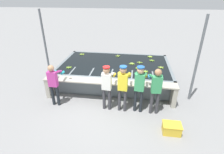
{
  "coord_description": "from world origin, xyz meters",
  "views": [
    {
      "loc": [
        0.92,
        -5.45,
        3.85
      ],
      "look_at": [
        0.0,
        1.1,
        0.59
      ],
      "focal_mm": 28.0,
      "sensor_mm": 36.0,
      "label": 1
    }
  ],
  "objects_px": {
    "banana_bunch_floating_1": "(150,57)",
    "knife_0": "(145,84)",
    "banana_bunch_floating_7": "(132,64)",
    "banana_bunch_floating_10": "(122,73)",
    "banana_bunch_floating_6": "(138,68)",
    "support_post_left": "(45,46)",
    "banana_bunch_floating_2": "(140,62)",
    "crate": "(172,128)",
    "worker_3": "(140,85)",
    "banana_bunch_floating_8": "(161,67)",
    "banana_bunch_floating_3": "(82,54)",
    "banana_bunch_floating_9": "(118,56)",
    "banana_bunch_floating_4": "(152,60)",
    "support_post_right": "(197,61)",
    "banana_bunch_floating_0": "(69,67)",
    "worker_1": "(107,84)",
    "knife_1": "(72,78)",
    "worker_2": "(123,84)",
    "worker_4": "(156,87)",
    "worker_0": "(54,82)",
    "banana_bunch_floating_5": "(145,71)"
  },
  "relations": [
    {
      "from": "banana_bunch_floating_1",
      "to": "knife_0",
      "type": "relative_size",
      "value": 0.86
    },
    {
      "from": "banana_bunch_floating_7",
      "to": "banana_bunch_floating_10",
      "type": "height_order",
      "value": "same"
    },
    {
      "from": "banana_bunch_floating_6",
      "to": "support_post_left",
      "type": "bearing_deg",
      "value": 177.91
    },
    {
      "from": "banana_bunch_floating_2",
      "to": "crate",
      "type": "xyz_separation_m",
      "value": [
        0.99,
        -3.53,
        -0.69
      ]
    },
    {
      "from": "worker_3",
      "to": "knife_0",
      "type": "bearing_deg",
      "value": 64.36
    },
    {
      "from": "worker_3",
      "to": "knife_0",
      "type": "height_order",
      "value": "worker_3"
    },
    {
      "from": "banana_bunch_floating_8",
      "to": "knife_0",
      "type": "distance_m",
      "value": 1.82
    },
    {
      "from": "banana_bunch_floating_1",
      "to": "banana_bunch_floating_3",
      "type": "xyz_separation_m",
      "value": [
        -3.55,
        -0.11,
        0.0
      ]
    },
    {
      "from": "banana_bunch_floating_3",
      "to": "banana_bunch_floating_9",
      "type": "xyz_separation_m",
      "value": [
        1.91,
        -0.01,
        0.0
      ]
    },
    {
      "from": "banana_bunch_floating_3",
      "to": "support_post_left",
      "type": "distance_m",
      "value": 1.96
    },
    {
      "from": "banana_bunch_floating_1",
      "to": "banana_bunch_floating_4",
      "type": "distance_m",
      "value": 0.53
    },
    {
      "from": "banana_bunch_floating_3",
      "to": "banana_bunch_floating_7",
      "type": "height_order",
      "value": "same"
    },
    {
      "from": "support_post_right",
      "to": "banana_bunch_floating_10",
      "type": "bearing_deg",
      "value": 175.05
    },
    {
      "from": "banana_bunch_floating_1",
      "to": "banana_bunch_floating_2",
      "type": "distance_m",
      "value": 1.02
    },
    {
      "from": "banana_bunch_floating_1",
      "to": "support_post_left",
      "type": "xyz_separation_m",
      "value": [
        -4.8,
        -1.41,
        0.75
      ]
    },
    {
      "from": "banana_bunch_floating_9",
      "to": "support_post_right",
      "type": "distance_m",
      "value": 3.91
    },
    {
      "from": "banana_bunch_floating_8",
      "to": "banana_bunch_floating_0",
      "type": "bearing_deg",
      "value": -172.01
    },
    {
      "from": "banana_bunch_floating_4",
      "to": "banana_bunch_floating_7",
      "type": "bearing_deg",
      "value": -149.79
    },
    {
      "from": "worker_1",
      "to": "banana_bunch_floating_0",
      "type": "distance_m",
      "value": 2.49
    },
    {
      "from": "banana_bunch_floating_9",
      "to": "support_post_right",
      "type": "xyz_separation_m",
      "value": [
        3.09,
        -2.26,
        0.75
      ]
    },
    {
      "from": "banana_bunch_floating_7",
      "to": "knife_1",
      "type": "height_order",
      "value": "banana_bunch_floating_7"
    },
    {
      "from": "support_post_left",
      "to": "banana_bunch_floating_3",
      "type": "bearing_deg",
      "value": 46.21
    },
    {
      "from": "worker_2",
      "to": "support_post_right",
      "type": "height_order",
      "value": "support_post_right"
    },
    {
      "from": "knife_0",
      "to": "knife_1",
      "type": "distance_m",
      "value": 2.74
    },
    {
      "from": "worker_2",
      "to": "banana_bunch_floating_4",
      "type": "xyz_separation_m",
      "value": [
        1.15,
        2.93,
        -0.19
      ]
    },
    {
      "from": "worker_1",
      "to": "worker_4",
      "type": "relative_size",
      "value": 0.99
    },
    {
      "from": "worker_0",
      "to": "banana_bunch_floating_0",
      "type": "relative_size",
      "value": 5.7
    },
    {
      "from": "banana_bunch_floating_6",
      "to": "banana_bunch_floating_2",
      "type": "bearing_deg",
      "value": 84.56
    },
    {
      "from": "banana_bunch_floating_10",
      "to": "worker_2",
      "type": "bearing_deg",
      "value": -83.44
    },
    {
      "from": "banana_bunch_floating_9",
      "to": "knife_0",
      "type": "distance_m",
      "value": 3.16
    },
    {
      "from": "worker_4",
      "to": "support_post_left",
      "type": "height_order",
      "value": "support_post_left"
    },
    {
      "from": "crate",
      "to": "banana_bunch_floating_8",
      "type": "bearing_deg",
      "value": 91.13
    },
    {
      "from": "banana_bunch_floating_5",
      "to": "banana_bunch_floating_10",
      "type": "xyz_separation_m",
      "value": [
        -0.95,
        -0.28,
        0.0
      ]
    },
    {
      "from": "banana_bunch_floating_5",
      "to": "banana_bunch_floating_9",
      "type": "distance_m",
      "value": 2.2
    },
    {
      "from": "worker_4",
      "to": "crate",
      "type": "xyz_separation_m",
      "value": [
        0.47,
        -0.94,
        -0.85
      ]
    },
    {
      "from": "banana_bunch_floating_9",
      "to": "banana_bunch_floating_10",
      "type": "height_order",
      "value": "same"
    },
    {
      "from": "worker_2",
      "to": "banana_bunch_floating_10",
      "type": "bearing_deg",
      "value": 96.56
    },
    {
      "from": "banana_bunch_floating_5",
      "to": "support_post_right",
      "type": "relative_size",
      "value": 0.09
    },
    {
      "from": "banana_bunch_floating_1",
      "to": "knife_1",
      "type": "height_order",
      "value": "banana_bunch_floating_1"
    },
    {
      "from": "support_post_right",
      "to": "banana_bunch_floating_3",
      "type": "bearing_deg",
      "value": 155.55
    },
    {
      "from": "worker_2",
      "to": "support_post_left",
      "type": "distance_m",
      "value": 4.26
    },
    {
      "from": "worker_0",
      "to": "banana_bunch_floating_5",
      "type": "bearing_deg",
      "value": 25.7
    },
    {
      "from": "banana_bunch_floating_2",
      "to": "banana_bunch_floating_5",
      "type": "relative_size",
      "value": 1.0
    },
    {
      "from": "banana_bunch_floating_1",
      "to": "support_post_left",
      "type": "height_order",
      "value": "support_post_left"
    },
    {
      "from": "worker_2",
      "to": "crate",
      "type": "height_order",
      "value": "worker_2"
    },
    {
      "from": "banana_bunch_floating_4",
      "to": "banana_bunch_floating_6",
      "type": "height_order",
      "value": "same"
    },
    {
      "from": "banana_bunch_floating_0",
      "to": "banana_bunch_floating_8",
      "type": "distance_m",
      "value": 4.04
    },
    {
      "from": "banana_bunch_floating_7",
      "to": "crate",
      "type": "bearing_deg",
      "value": -68.03
    },
    {
      "from": "banana_bunch_floating_2",
      "to": "worker_4",
      "type": "bearing_deg",
      "value": -78.68
    },
    {
      "from": "banana_bunch_floating_7",
      "to": "support_post_left",
      "type": "relative_size",
      "value": 0.09
    }
  ]
}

